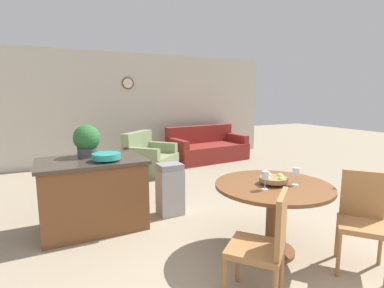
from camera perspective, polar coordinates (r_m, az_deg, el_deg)
The scene contains 13 objects.
wall_back at distance 7.70m, azimuth -12.53°, elevation 6.68°, with size 8.00×0.09×2.70m.
dining_table at distance 3.28m, azimuth 15.09°, elevation -10.27°, with size 1.20×1.20×0.75m.
dining_chair_near_left at distance 2.53m, azimuth 13.74°, elevation -17.75°, with size 0.59×0.59×0.93m.
dining_chair_near_right at distance 3.36m, azimuth 29.68°, elevation -11.81°, with size 0.59×0.59×0.93m.
fruit_bowl at distance 3.21m, azimuth 15.30°, elevation -6.49°, with size 0.29×0.29×0.10m.
wine_glass_left at distance 2.99m, azimuth 13.79°, elevation -5.96°, with size 0.07×0.07×0.18m.
wine_glass_right at distance 3.23m, azimuth 19.19°, elevation -5.11°, with size 0.07×0.07×0.18m.
kitchen_island at distance 4.01m, azimuth -18.33°, elevation -8.93°, with size 1.28×0.85×0.88m.
teal_bowl at distance 3.73m, azimuth -15.98°, elevation -2.26°, with size 0.33×0.33×0.09m.
potted_plant at distance 4.04m, azimuth -19.40°, elevation 0.70°, with size 0.34×0.34×0.41m.
trash_bin at distance 4.25m, azimuth -4.20°, elevation -8.60°, with size 0.34×0.28×0.73m.
couch at distance 7.79m, azimuth 2.80°, elevation -0.90°, with size 2.08×1.18×0.87m.
armchair at distance 6.55m, azimuth -8.16°, elevation -2.90°, with size 1.30×1.29×0.88m.
Camera 1 is at (-1.85, -1.42, 1.65)m, focal length 28.00 mm.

